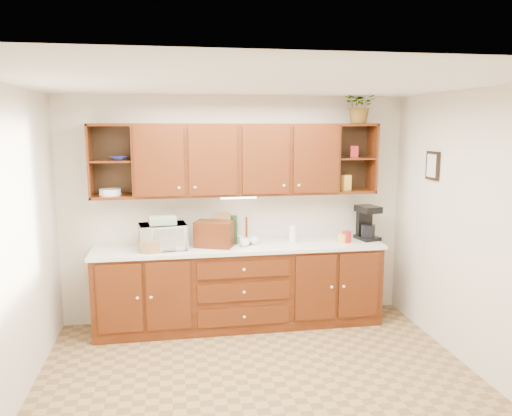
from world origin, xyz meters
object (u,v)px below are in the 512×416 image
object	(u,v)px
microwave	(163,237)
coffee_maker	(367,223)
potted_plant	(361,106)
bread_box	(214,234)

from	to	relation	value
microwave	coffee_maker	xyz separation A→B (m)	(2.37, 0.08, 0.05)
potted_plant	microwave	bearing A→B (deg)	-177.36
microwave	coffee_maker	distance (m)	2.37
bread_box	coffee_maker	bearing A→B (deg)	24.12
microwave	bread_box	xyz separation A→B (m)	(0.56, 0.02, 0.00)
bread_box	potted_plant	xyz separation A→B (m)	(1.69, 0.09, 1.41)
microwave	potted_plant	distance (m)	2.66
microwave	coffee_maker	size ratio (longest dim) A/B	1.25
microwave	bread_box	size ratio (longest dim) A/B	1.23
coffee_maker	potted_plant	bearing A→B (deg)	156.89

